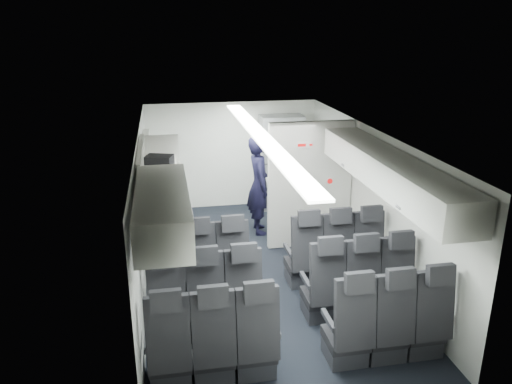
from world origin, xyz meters
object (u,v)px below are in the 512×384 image
object	(u,v)px
galley_unit	(281,162)
boarding_door	(149,187)
seat_row_mid	(283,295)
flight_attendant	(259,185)
carry_on_bag	(159,163)
seat_row_front	(268,263)
seat_row_rear	(303,338)

from	to	relation	value
galley_unit	boarding_door	xyz separation A→B (m)	(-2.59, -1.17, 0.00)
seat_row_mid	flight_attendant	xyz separation A→B (m)	(0.27, 2.97, 0.48)
boarding_door	carry_on_bag	xyz separation A→B (m)	(0.21, -1.59, 0.85)
seat_row_mid	galley_unit	bearing A→B (deg)	77.12
flight_attendant	carry_on_bag	distance (m)	2.48
galley_unit	flight_attendant	world-z (taller)	galley_unit
seat_row_front	seat_row_rear	size ratio (longest dim) A/B	1.00
seat_row_mid	galley_unit	world-z (taller)	galley_unit
seat_row_rear	galley_unit	distance (m)	5.17
galley_unit	boarding_door	bearing A→B (deg)	-155.72
seat_row_front	galley_unit	distance (m)	3.43
galley_unit	flight_attendant	xyz separation A→B (m)	(-0.68, -1.19, -0.06)
boarding_door	flight_attendant	distance (m)	1.91
galley_unit	boarding_door	size ratio (longest dim) A/B	1.02
seat_row_front	seat_row_rear	bearing A→B (deg)	-90.00
seat_row_front	flight_attendant	bearing A→B (deg)	82.56
seat_row_rear	flight_attendant	world-z (taller)	flight_attendant
carry_on_bag	boarding_door	bearing A→B (deg)	115.25
seat_row_rear	carry_on_bag	distance (m)	3.04
flight_attendant	seat_row_rear	bearing A→B (deg)	176.82
seat_row_front	seat_row_mid	distance (m)	0.90
boarding_door	flight_attendant	world-z (taller)	boarding_door
seat_row_mid	carry_on_bag	distance (m)	2.44
carry_on_bag	seat_row_front	bearing A→B (deg)	-1.61
seat_row_mid	flight_attendant	bearing A→B (deg)	84.80
seat_row_rear	carry_on_bag	bearing A→B (deg)	121.83
galley_unit	flight_attendant	distance (m)	1.37
seat_row_front	flight_attendant	xyz separation A→B (m)	(0.27, 2.07, 0.48)
seat_row_front	carry_on_bag	size ratio (longest dim) A/B	9.27
seat_row_mid	carry_on_bag	world-z (taller)	carry_on_bag
boarding_door	carry_on_bag	world-z (taller)	carry_on_bag
seat_row_rear	carry_on_bag	world-z (taller)	carry_on_bag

